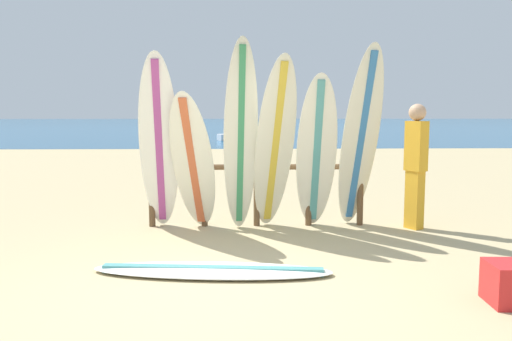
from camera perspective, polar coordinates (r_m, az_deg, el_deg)
The scene contains 12 objects.
ground_plane at distance 4.94m, azimuth -4.40°, elevation -13.13°, with size 120.00×120.00×0.00m, color tan.
ocean_water at distance 62.66m, azimuth -2.09°, elevation 5.05°, with size 120.00×80.00×0.01m, color #1E5984.
surfboard_rack at distance 7.52m, azimuth 0.08°, elevation -1.41°, with size 3.11×0.09×1.00m.
surfboard_leaning_far_left at distance 7.15m, azimuth -10.51°, elevation 2.79°, with size 0.61×1.09×2.41m.
surfboard_leaning_left at distance 7.08m, azimuth -6.88°, elevation 0.82°, with size 0.75×1.06×1.92m.
surfboard_leaning_center_left at distance 7.04m, azimuth -1.68°, elevation 3.64°, with size 0.52×0.75×2.60m.
surfboard_leaning_center at distance 7.11m, azimuth 2.06°, elevation 2.81°, with size 0.73×1.06×2.39m.
surfboard_leaning_center_right at distance 7.27m, azimuth 6.60°, elevation 1.93°, with size 0.56×0.77×2.16m.
surfboard_leaning_right at distance 7.40m, azimuth 11.28°, elevation 3.44°, with size 0.68×0.97×2.55m.
surfboard_lying_on_sand at distance 5.47m, azimuth -4.79°, elevation -10.77°, with size 2.51×0.82×0.08m.
beachgoer_standing at distance 7.63m, azimuth 17.00°, elevation 1.04°, with size 0.30×0.33×1.75m.
small_boat_offshore at distance 29.28m, azimuth -1.23°, elevation 3.82°, with size 3.11×1.78×0.71m.
Camera 1 is at (0.22, -4.64, 1.66)m, focal length 36.76 mm.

